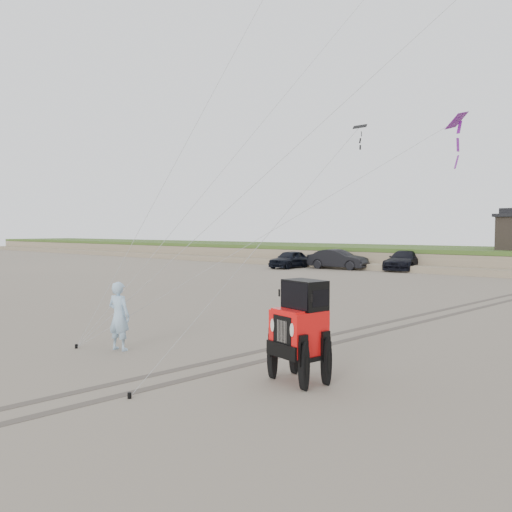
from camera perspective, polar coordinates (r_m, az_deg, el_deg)
The scene contains 10 objects.
ground at distance 12.42m, azimuth -11.91°, elevation -12.52°, with size 160.00×160.00×0.00m, color #6B6054.
truck_a at distance 43.42m, azimuth 3.88°, elevation -0.36°, with size 1.81×4.50×1.53m, color black.
truck_b at distance 42.69m, azimuth 9.35°, elevation -0.37°, with size 1.76×5.04×1.66m, color black.
truck_c at distance 42.62m, azimuth 16.65°, elevation -0.48°, with size 2.28×5.60×1.63m, color black.
jeep at distance 11.01m, azimuth 4.92°, elevation -9.71°, with size 2.06×4.77×1.78m, color red, non-canonical shape.
man at distance 14.29m, azimuth -15.38°, elevation -6.62°, with size 0.69×0.45×1.89m, color #8097C6.
kite_flock at distance 19.78m, azimuth 20.61°, elevation 24.23°, with size 8.03×6.27×8.69m.
stake_main at distance 15.01m, azimuth -19.85°, elevation -9.68°, with size 0.08×0.08×0.12m, color black.
stake_aux at distance 10.46m, azimuth -14.26°, elevation -15.19°, with size 0.08×0.08×0.12m, color black.
tire_tracks at distance 17.43m, azimuth 13.84°, elevation -8.02°, with size 5.22×29.74×0.01m.
Camera 1 is at (9.37, -7.44, 3.31)m, focal length 35.00 mm.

